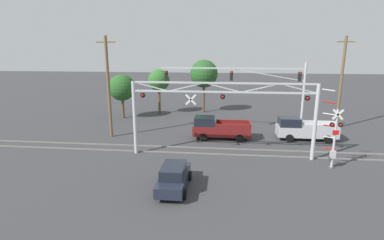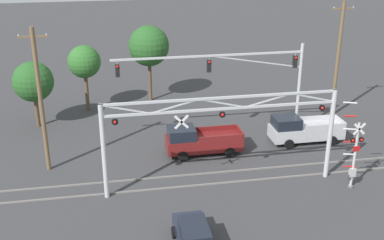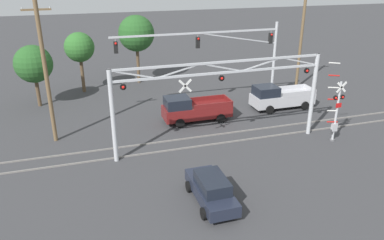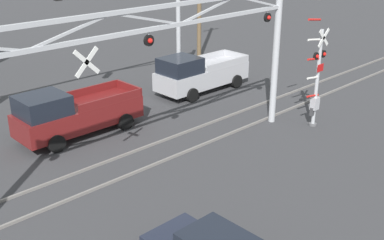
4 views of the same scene
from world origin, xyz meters
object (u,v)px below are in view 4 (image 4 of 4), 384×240
object	(u,v)px
pickup_truck_lead	(73,113)
crossing_gantry	(149,65)
traffic_signal_span	(118,0)
pickup_truck_following	(199,74)
crossing_signal_mast	(316,80)

from	to	relation	value
pickup_truck_lead	crossing_gantry	bearing A→B (deg)	-85.85
traffic_signal_span	pickup_truck_following	bearing A→B (deg)	-26.25
pickup_truck_lead	pickup_truck_following	xyz separation A→B (m)	(8.01, 0.58, 0.00)
pickup_truck_lead	crossing_signal_mast	bearing A→B (deg)	-37.89
crossing_signal_mast	pickup_truck_following	bearing A→B (deg)	92.26
crossing_signal_mast	pickup_truck_following	xyz separation A→B (m)	(-0.28, 7.03, -1.18)
traffic_signal_span	pickup_truck_following	distance (m)	5.79
pickup_truck_lead	traffic_signal_span	bearing A→B (deg)	29.08
crossing_gantry	pickup_truck_following	world-z (taller)	crossing_gantry
crossing_signal_mast	traffic_signal_span	distance (m)	10.12
crossing_signal_mast	traffic_signal_span	bearing A→B (deg)	114.15
pickup_truck_following	pickup_truck_lead	bearing A→B (deg)	-175.85
pickup_truck_following	crossing_gantry	bearing A→B (deg)	-144.66
crossing_gantry	crossing_signal_mast	bearing A→B (deg)	-11.41
crossing_gantry	crossing_signal_mast	size ratio (longest dim) A/B	2.49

